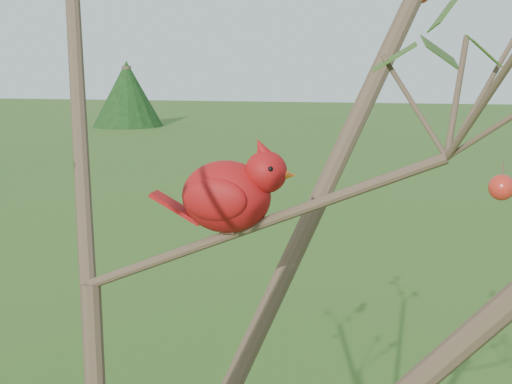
% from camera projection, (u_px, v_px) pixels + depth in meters
% --- Properties ---
extents(crabapple_tree, '(2.35, 2.05, 2.95)m').
position_uv_depth(crabapple_tree, '(97.00, 205.00, 1.10)').
color(crabapple_tree, '#493827').
rests_on(crabapple_tree, ground).
extents(cardinal, '(0.25, 0.13, 0.17)m').
position_uv_depth(cardinal, '(231.00, 193.00, 1.16)').
color(cardinal, '#A80E14').
rests_on(cardinal, ground).
extents(distant_trees, '(44.56, 10.41, 3.12)m').
position_uv_depth(distant_trees, '(447.00, 92.00, 22.72)').
color(distant_trees, '#493827').
rests_on(distant_trees, ground).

